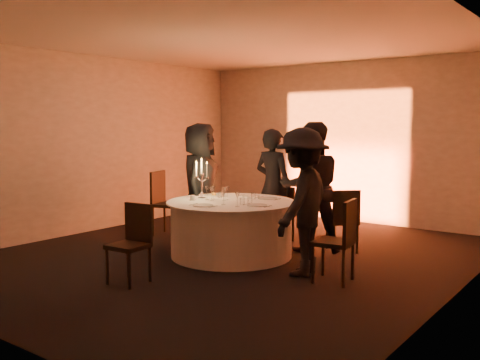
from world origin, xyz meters
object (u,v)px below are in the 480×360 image
Objects in this scene: banquet_table at (231,229)px; chair_left at (164,199)px; guest_back_left at (273,185)px; candelabra at (202,184)px; chair_right at (340,236)px; guest_right at (302,202)px; chair_back_right at (344,217)px; coffee_cup at (192,198)px; guest_left at (200,182)px; guest_back_right at (311,187)px; chair_front at (133,239)px; chair_back_left at (287,210)px.

banquet_table is 1.86m from chair_left.
guest_back_left is 3.00× the size of candelabra.
chair_right is 0.54× the size of guest_right.
chair_back_right is at bearing 34.91° from candelabra.
coffee_cup reaches higher than banquet_table.
guest_left is at bearing 41.31° from guest_back_left.
guest_back_right is (2.54, 0.42, 0.34)m from chair_left.
banquet_table is 1.62m from chair_back_right.
guest_right is 3.06× the size of candelabra.
guest_back_left reaches higher than banquet_table.
chair_back_right is 1.00× the size of chair_front.
guest_back_left is 0.88m from guest_back_right.
chair_right is 1.59m from guest_back_right.
coffee_cup is at bearing 76.73° from guest_back_left.
guest_back_right is at bearing 42.13° from coffee_cup.
candelabra is (0.00, 0.20, 0.17)m from coffee_cup.
guest_back_left is 0.98× the size of guest_right.
banquet_table is 1.36m from guest_right.
chair_front is 0.51× the size of guest_right.
chair_back_left is at bearing 71.28° from coffee_cup.
guest_back_left is (-0.08, 1.16, 0.50)m from banquet_table.
guest_left is at bearing 133.17° from candelabra.
chair_front is (-0.21, -3.06, 0.03)m from chair_back_left.
guest_back_right reaches higher than chair_front.
guest_right is (2.23, -0.67, -0.03)m from guest_left.
guest_back_left is 16.03× the size of coffee_cup.
chair_back_right is (1.17, 1.12, 0.13)m from banquet_table.
chair_front is at bearing 84.27° from chair_back_left.
chair_front is 2.76m from guest_back_right.
chair_left is 1.16× the size of chair_front.
guest_left is 1.79m from guest_back_right.
chair_right is (1.79, -0.26, 0.16)m from banquet_table.
chair_back_right is 0.63m from guest_back_right.
chair_back_left is at bearing 88.01° from banquet_table.
chair_right reaches higher than chair_back_left.
chair_right is at bearing 146.37° from guest_back_left.
chair_back_left is 0.48× the size of guest_back_left.
chair_left reaches higher than banquet_table.
chair_left is at bearing -31.16° from chair_back_right.
chair_front is 1.49m from coffee_cup.
guest_left is (-2.15, -0.66, 0.41)m from chair_back_right.
coffee_cup is at bearing -99.25° from chair_right.
chair_back_left is 1.76m from coffee_cup.
guest_right is at bearing -104.26° from chair_right.
guest_back_right reaches higher than chair_right.
guest_left reaches higher than guest_right.
guest_back_left reaches higher than chair_front.
chair_back_left is at bearing -114.78° from guest_back_left.
guest_right is 16.35× the size of coffee_cup.
guest_left is (-2.77, 0.72, 0.38)m from chair_right.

